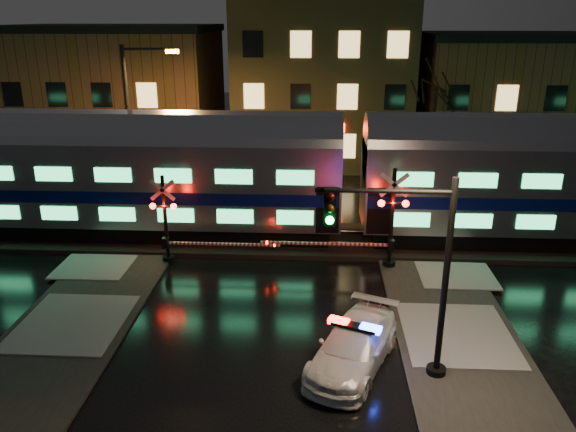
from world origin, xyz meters
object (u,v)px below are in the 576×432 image
(streetlight, at_px, (134,119))
(police_car, at_px, (354,346))
(crossing_signal_left, at_px, (174,229))
(traffic_light, at_px, (411,277))
(crossing_signal_right, at_px, (383,229))

(streetlight, bearing_deg, police_car, -52.22)
(crossing_signal_left, distance_m, traffic_light, 11.59)
(crossing_signal_left, distance_m, streetlight, 8.30)
(crossing_signal_left, xyz_separation_m, streetlight, (-3.50, 6.70, 3.43))
(police_car, bearing_deg, crossing_signal_right, 99.67)
(streetlight, bearing_deg, traffic_light, -49.52)
(crossing_signal_right, bearing_deg, crossing_signal_left, -179.94)
(crossing_signal_left, relative_size, streetlight, 0.63)
(crossing_signal_right, relative_size, streetlight, 0.70)
(crossing_signal_right, height_order, traffic_light, traffic_light)
(crossing_signal_right, distance_m, streetlight, 14.31)
(crossing_signal_right, bearing_deg, streetlight, 151.33)
(traffic_light, bearing_deg, police_car, 152.96)
(police_car, bearing_deg, crossing_signal_left, 157.35)
(police_car, bearing_deg, traffic_light, 4.94)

